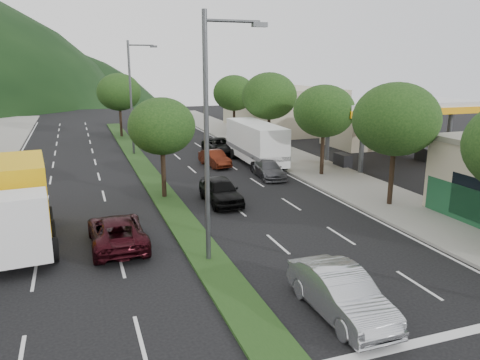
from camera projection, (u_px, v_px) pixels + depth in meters
name	position (u px, v px, depth m)	size (l,w,h in m)	color
sidewalk_right	(297.00, 161.00, 39.18)	(5.00, 90.00, 0.15)	gray
median	(142.00, 165.00, 37.89)	(1.60, 56.00, 0.12)	#1D3A15
gas_canopy	(389.00, 107.00, 37.44)	(12.20, 8.20, 5.25)	silver
bldg_right_far	(281.00, 109.00, 58.22)	(10.00, 16.00, 5.20)	#B9AC93
tree_r_b	(396.00, 119.00, 25.93)	(4.80, 4.80, 6.94)	black
tree_r_c	(324.00, 111.00, 33.32)	(4.40, 4.40, 6.48)	black
tree_r_d	(269.00, 96.00, 42.36)	(5.00, 5.00, 7.17)	black
tree_r_e	(234.00, 93.00, 51.58)	(4.60, 4.60, 6.71)	black
tree_med_near	(162.00, 126.00, 27.69)	(4.00, 4.00, 6.02)	black
tree_med_far	(119.00, 92.00, 51.33)	(4.80, 4.80, 6.94)	black
streetlight_near	(211.00, 128.00, 18.32)	(2.60, 0.25, 10.00)	#47494C
streetlight_mid	(133.00, 92.00, 41.20)	(2.60, 0.25, 10.00)	#47494C
sedan_silver	(341.00, 293.00, 15.22)	(1.65, 4.73, 1.56)	#AEB0B6
suv_maroon	(117.00, 231.00, 21.00)	(2.35, 5.09, 1.42)	black
car_queue_a	(221.00, 191.00, 27.56)	(1.81, 4.50, 1.53)	black
car_queue_b	(269.00, 169.00, 33.84)	(1.71, 4.20, 1.22)	#4C4C51
car_queue_c	(215.00, 158.00, 37.57)	(1.35, 3.88, 1.28)	#521B0D
car_queue_d	(220.00, 146.00, 42.76)	(2.38, 5.16, 1.43)	black
box_truck	(17.00, 206.00, 21.12)	(3.44, 7.76, 3.73)	white
motorhome	(256.00, 142.00, 38.28)	(2.99, 8.80, 3.35)	white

